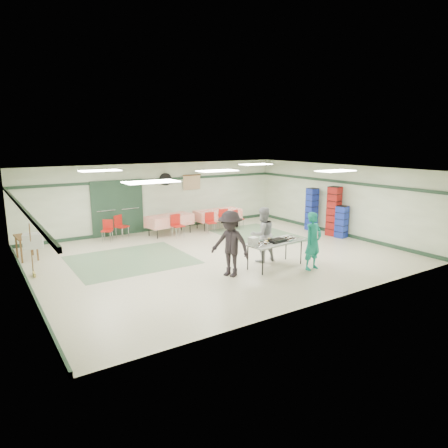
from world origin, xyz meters
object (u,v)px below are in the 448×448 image
chair_c (237,217)px  broom (31,249)px  volunteer_grey (263,235)px  dining_table_a (218,214)px  serving_table (275,243)px  crate_stack_blue_a (312,209)px  chair_loose_a (120,224)px  chair_loose_b (107,228)px  volunteer_teal (313,241)px  crate_stack_red (334,211)px  volunteer_dark (230,244)px  office_printer (33,241)px  chair_d (177,223)px  printer_table (26,239)px  chair_b (210,220)px  crate_stack_blue_b (342,222)px  dining_table_b (170,220)px  chair_a (224,217)px

chair_c → broom: size_ratio=0.54×
volunteer_grey → dining_table_a: (1.38, 4.74, -0.26)m
serving_table → crate_stack_blue_a: size_ratio=1.11×
chair_loose_a → crate_stack_blue_a: crate_stack_blue_a is taller
chair_loose_b → broom: size_ratio=0.54×
chair_c → broom: (-7.97, -1.87, 0.27)m
volunteer_teal → crate_stack_red: (3.63, 2.52, 0.12)m
crate_stack_blue_a → volunteer_dark: bearing=-153.9°
volunteer_grey → chair_c: bearing=-111.1°
volunteer_grey → broom: (-6.02, 2.29, -0.08)m
volunteer_dark → office_printer: (-4.39, 3.03, 0.05)m
chair_d → printer_table: bearing=177.4°
dining_table_a → volunteer_dark: bearing=-117.9°
chair_b → crate_stack_blue_a: bearing=-13.9°
chair_loose_b → crate_stack_blue_b: 8.64m
volunteer_teal → chair_c: size_ratio=2.09×
dining_table_b → crate_stack_red: bearing=-43.1°
volunteer_teal → chair_b: (-0.06, 5.52, -0.33)m
chair_a → crate_stack_red: (3.02, -3.01, 0.41)m
printer_table → chair_loose_b: bearing=13.6°
chair_loose_b → crate_stack_red: crate_stack_red is taller
serving_table → chair_loose_b: (-3.13, 5.64, -0.24)m
volunteer_grey → printer_table: size_ratio=1.86×
chair_c → office_printer: (-7.89, -1.71, 0.46)m
serving_table → volunteer_grey: volunteer_grey is taller
chair_a → broom: bearing=-157.7°
chair_a → crate_stack_blue_a: crate_stack_blue_a is taller
broom → volunteer_teal: bearing=-39.3°
dining_table_a → crate_stack_blue_a: crate_stack_blue_a is taller
dining_table_b → broom: 5.75m
crate_stack_red → chair_loose_a: bearing=149.9°
volunteer_grey → chair_d: bearing=-75.2°
serving_table → crate_stack_red: 4.75m
volunteer_grey → dining_table_a: volunteer_grey is taller
chair_d → volunteer_dark: bearing=-102.3°
broom → chair_c: bearing=2.3°
chair_loose_b → chair_loose_a: bearing=52.9°
crate_stack_red → volunteer_teal: bearing=-145.2°
crate_stack_red → printer_table: size_ratio=2.12×
chair_c → office_printer: 8.09m
serving_table → volunteer_dark: (-1.52, 0.06, 0.18)m
volunteer_teal → chair_d: bearing=100.3°
chair_c → broom: 8.19m
serving_table → chair_d: 4.87m
crate_stack_red → crate_stack_blue_b: size_ratio=1.56×
printer_table → broom: bearing=-96.8°
chair_loose_a → crate_stack_blue_a: 7.57m
chair_loose_b → volunteer_dark: bearing=-42.0°
chair_a → chair_c: size_ratio=1.11×
volunteer_teal → crate_stack_red: 4.42m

